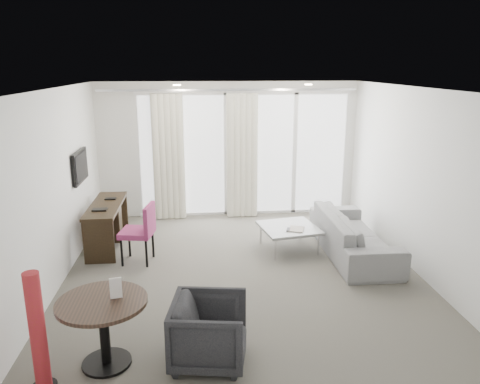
{
  "coord_description": "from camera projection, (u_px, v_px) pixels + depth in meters",
  "views": [
    {
      "loc": [
        -0.61,
        -5.96,
        2.9
      ],
      "look_at": [
        0.0,
        0.6,
        1.1
      ],
      "focal_mm": 35.0,
      "sensor_mm": 36.0,
      "label": 1
    }
  ],
  "objects": [
    {
      "name": "floor",
      "position": [
        244.0,
        279.0,
        6.54
      ],
      "size": [
        5.0,
        6.0,
        0.0
      ],
      "primitive_type": "cube",
      "color": "#58554B",
      "rests_on": "ground"
    },
    {
      "name": "ceiling",
      "position": [
        244.0,
        89.0,
        5.86
      ],
      "size": [
        5.0,
        6.0,
        0.0
      ],
      "primitive_type": "cube",
      "color": "white",
      "rests_on": "ground"
    },
    {
      "name": "wall_left",
      "position": [
        50.0,
        194.0,
        5.98
      ],
      "size": [
        0.0,
        6.0,
        2.6
      ],
      "primitive_type": "cube",
      "color": "silver",
      "rests_on": "ground"
    },
    {
      "name": "wall_right",
      "position": [
        425.0,
        185.0,
        6.42
      ],
      "size": [
        0.0,
        6.0,
        2.6
      ],
      "primitive_type": "cube",
      "color": "silver",
      "rests_on": "ground"
    },
    {
      "name": "wall_front",
      "position": [
        287.0,
        298.0,
        3.32
      ],
      "size": [
        5.0,
        0.0,
        2.6
      ],
      "primitive_type": "cube",
      "color": "silver",
      "rests_on": "ground"
    },
    {
      "name": "window_panel",
      "position": [
        244.0,
        155.0,
        9.12
      ],
      "size": [
        4.0,
        0.02,
        2.38
      ],
      "primitive_type": null,
      "color": "white",
      "rests_on": "ground"
    },
    {
      "name": "window_frame",
      "position": [
        244.0,
        155.0,
        9.11
      ],
      "size": [
        4.1,
        0.06,
        2.44
      ],
      "primitive_type": null,
      "color": "white",
      "rests_on": "ground"
    },
    {
      "name": "curtain_left",
      "position": [
        169.0,
        158.0,
        8.83
      ],
      "size": [
        0.6,
        0.2,
        2.38
      ],
      "primitive_type": null,
      "color": "beige",
      "rests_on": "ground"
    },
    {
      "name": "curtain_right",
      "position": [
        242.0,
        156.0,
        8.96
      ],
      "size": [
        0.6,
        0.2,
        2.38
      ],
      "primitive_type": null,
      "color": "beige",
      "rests_on": "ground"
    },
    {
      "name": "curtain_track",
      "position": [
        229.0,
        90.0,
        8.61
      ],
      "size": [
        4.8,
        0.04,
        0.04
      ],
      "primitive_type": null,
      "color": "#B2B2B7",
      "rests_on": "ceiling"
    },
    {
      "name": "downlight_a",
      "position": [
        177.0,
        85.0,
        7.32
      ],
      "size": [
        0.12,
        0.12,
        0.02
      ],
      "primitive_type": "cylinder",
      "color": "#FFE0B2",
      "rests_on": "ceiling"
    },
    {
      "name": "downlight_b",
      "position": [
        309.0,
        85.0,
        7.51
      ],
      "size": [
        0.12,
        0.12,
        0.02
      ],
      "primitive_type": "cylinder",
      "color": "#FFE0B2",
      "rests_on": "ceiling"
    },
    {
      "name": "desk",
      "position": [
        107.0,
        225.0,
        7.65
      ],
      "size": [
        0.48,
        1.53,
        0.72
      ],
      "primitive_type": null,
      "color": "black",
      "rests_on": "floor"
    },
    {
      "name": "tv",
      "position": [
        80.0,
        166.0,
        7.36
      ],
      "size": [
        0.05,
        0.8,
        0.5
      ],
      "primitive_type": null,
      "color": "black",
      "rests_on": "wall_left"
    },
    {
      "name": "desk_chair",
      "position": [
        137.0,
        233.0,
        7.01
      ],
      "size": [
        0.57,
        0.54,
        0.91
      ],
      "primitive_type": null,
      "rotation": [
        0.0,
        0.0,
        -0.17
      ],
      "color": "#8A2A59",
      "rests_on": "floor"
    },
    {
      "name": "round_table",
      "position": [
        104.0,
        333.0,
        4.6
      ],
      "size": [
        1.14,
        1.14,
        0.7
      ],
      "primitive_type": null,
      "rotation": [
        0.0,
        0.0,
        -0.38
      ],
      "color": "#33231A",
      "rests_on": "floor"
    },
    {
      "name": "menu_card",
      "position": [
        116.0,
        296.0,
        4.55
      ],
      "size": [
        0.12,
        0.04,
        0.21
      ],
      "primitive_type": null,
      "rotation": [
        0.0,
        0.0,
        0.22
      ],
      "color": "white",
      "rests_on": "round_table"
    },
    {
      "name": "red_lamp",
      "position": [
        38.0,
        332.0,
        4.2
      ],
      "size": [
        0.24,
        0.24,
        1.16
      ],
      "primitive_type": "cylinder",
      "rotation": [
        0.0,
        0.0,
        0.02
      ],
      "color": "#A7242A",
      "rests_on": "floor"
    },
    {
      "name": "tub_armchair",
      "position": [
        209.0,
        332.0,
        4.64
      ],
      "size": [
        0.84,
        0.82,
        0.67
      ],
      "primitive_type": "imported",
      "rotation": [
        0.0,
        0.0,
        1.42
      ],
      "color": "#232326",
      "rests_on": "floor"
    },
    {
      "name": "coffee_table",
      "position": [
        289.0,
        238.0,
        7.54
      ],
      "size": [
        1.01,
        1.01,
        0.39
      ],
      "primitive_type": null,
      "rotation": [
        0.0,
        0.0,
        0.18
      ],
      "color": "gray",
      "rests_on": "floor"
    },
    {
      "name": "remote",
      "position": [
        288.0,
        232.0,
        7.34
      ],
      "size": [
        0.1,
        0.17,
        0.02
      ],
      "primitive_type": null,
      "rotation": [
        0.0,
        0.0,
        -0.3
      ],
      "color": "black",
      "rests_on": "coffee_table"
    },
    {
      "name": "magazine",
      "position": [
        296.0,
        231.0,
        7.37
      ],
      "size": [
        0.31,
        0.35,
        0.02
      ],
      "primitive_type": null,
      "rotation": [
        0.0,
        0.0,
        -0.34
      ],
      "color": "gray",
      "rests_on": "coffee_table"
    },
    {
      "name": "sofa",
      "position": [
        353.0,
        234.0,
        7.35
      ],
      "size": [
        0.87,
        2.22,
        0.65
      ],
      "primitive_type": "imported",
      "rotation": [
        0.0,
        0.0,
        1.57
      ],
      "color": "slate",
      "rests_on": "floor"
    },
    {
      "name": "terrace_slab",
      "position": [
        237.0,
        196.0,
        10.91
      ],
      "size": [
        5.6,
        3.0,
        0.12
      ],
      "primitive_type": "cube",
      "color": "#4D4D50",
      "rests_on": "ground"
    },
    {
      "name": "rattan_chair_a",
      "position": [
        271.0,
        178.0,
        10.68
      ],
      "size": [
        0.66,
        0.66,
        0.79
      ],
      "primitive_type": null,
      "rotation": [
        0.0,
        0.0,
        -0.26
      ],
      "color": "brown",
      "rests_on": "terrace_slab"
    },
    {
      "name": "rattan_chair_b",
      "position": [
        307.0,
        180.0,
        10.44
      ],
      "size": [
        0.71,
        0.71,
        0.81
      ],
      "primitive_type": null,
      "rotation": [
        0.0,
        0.0,
        -0.34
      ],
      "color": "brown",
      "rests_on": "terrace_slab"
    },
    {
      "name": "rattan_table",
      "position": [
        298.0,
        184.0,
        10.74
      ],
      "size": [
        0.65,
        0.65,
        0.49
      ],
      "primitive_type": null,
      "rotation": [
        0.0,
        0.0,
        0.42
      ],
      "color": "brown",
      "rests_on": "terrace_slab"
    },
    {
      "name": "balustrade",
      "position": [
        232.0,
        160.0,
        12.15
      ],
      "size": [
        5.5,
        0.06,
        1.05
      ],
      "primitive_type": null,
      "color": "#B2B2B7",
      "rests_on": "terrace_slab"
    }
  ]
}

